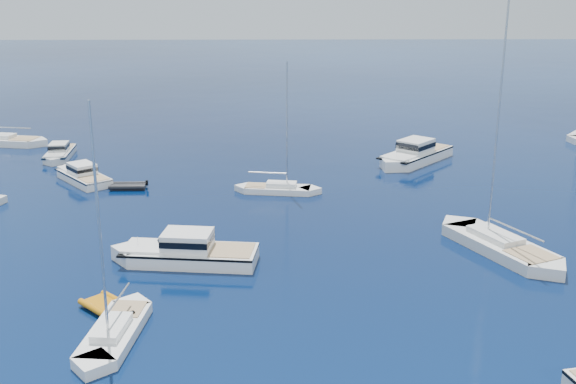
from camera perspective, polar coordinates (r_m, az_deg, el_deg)
name	(u,v)px	position (r m, az deg, el deg)	size (l,w,h in m)	color
motor_cruiser_centre	(185,262)	(45.56, -8.44, -5.75)	(3.15, 10.28, 2.70)	white
motor_cruiser_far_l	(82,181)	(65.74, -16.56, 0.86)	(2.54, 8.32, 2.18)	white
motor_cruiser_distant	(414,162)	(70.84, 10.31, 2.44)	(3.43, 11.19, 2.94)	white
motor_cruiser_horizon	(60,158)	(75.13, -18.27, 2.68)	(2.31, 7.56, 1.98)	silver
sailboat_fore	(115,338)	(37.19, -14.05, -11.57)	(2.27, 8.73, 12.84)	white
sailboat_mid_r	(499,251)	(49.02, 16.96, -4.66)	(3.12, 12.00, 17.64)	silver
sailboat_centre	(278,192)	(59.70, -0.84, -0.02)	(2.06, 7.94, 11.67)	white
sailboat_far_l	(2,144)	(83.70, -22.44, 3.65)	(2.98, 11.47, 16.87)	white
tender_yellow	(111,312)	(39.86, -14.32, -9.56)	(2.19, 4.06, 0.95)	#C0730B
tender_grey_far	(128,189)	(62.34, -13.00, 0.27)	(1.85, 3.31, 0.95)	black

